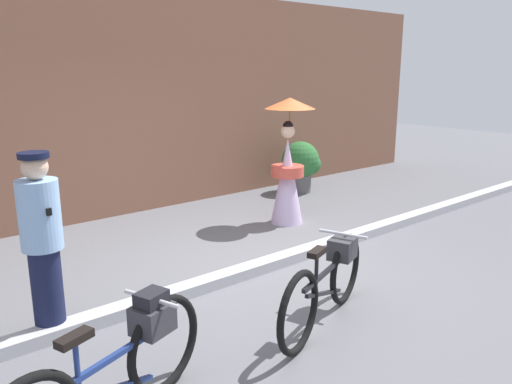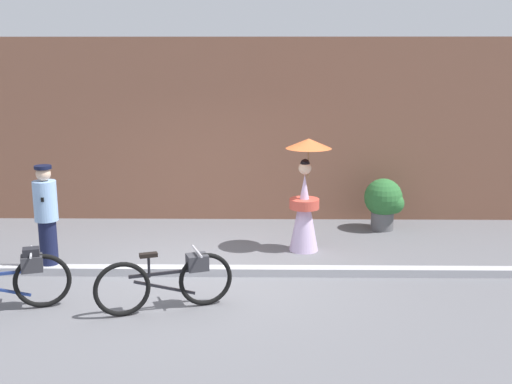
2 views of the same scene
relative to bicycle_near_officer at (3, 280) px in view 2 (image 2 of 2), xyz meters
The scene contains 8 objects.
ground_plane 2.86m from the bicycle_near_officer, 29.19° to the left, with size 30.00×30.00×0.00m, color slate.
building_wall 5.51m from the bicycle_near_officer, 62.51° to the left, with size 14.00×0.40×3.50m, color brown.
sidewalk_curb 2.85m from the bicycle_near_officer, 29.19° to the left, with size 14.00×0.20×0.12m, color #B2B2B7.
bicycle_near_officer is the anchor object (origin of this frame).
bicycle_far_side 2.08m from the bicycle_near_officer, ahead, with size 1.68×0.70×0.78m.
person_officer 1.55m from the bicycle_near_officer, 87.54° to the left, with size 0.34×0.38×1.61m.
person_with_parasol 4.73m from the bicycle_near_officer, 33.27° to the left, with size 0.74×0.74×1.86m.
potted_plant_by_door 6.69m from the bicycle_near_officer, 34.95° to the left, with size 0.72×0.70×0.96m.
Camera 2 is at (0.79, -8.67, 3.19)m, focal length 43.57 mm.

